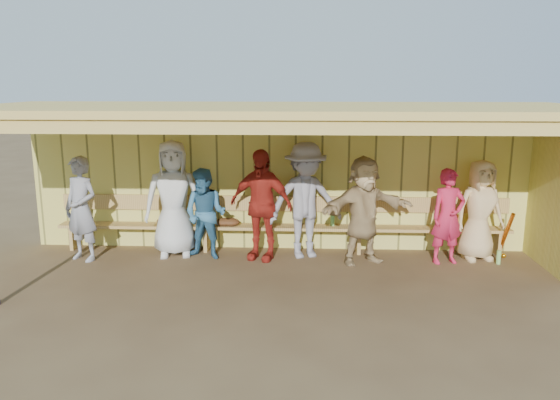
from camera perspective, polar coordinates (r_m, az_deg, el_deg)
The scene contains 12 objects.
ground at distance 8.34m, azimuth -0.11°, elevation -7.58°, with size 90.00×90.00×0.00m, color brown.
player_a at distance 9.26m, azimuth -20.05°, elevation -0.88°, with size 0.62×0.40×1.69m, color gray.
player_b at distance 9.11m, azimuth -11.06°, elevation 0.17°, with size 0.94×0.61×1.92m, color silver.
player_c at distance 8.89m, azimuth -7.80°, elevation -1.46°, with size 0.72×0.56×1.48m, color teal.
player_d at distance 8.75m, azimuth -2.03°, elevation -0.50°, with size 1.05×0.44×1.80m, color #A9251B.
player_e at distance 8.85m, azimuth 2.67°, elevation -0.05°, with size 1.22×0.70×1.89m, color gray.
player_f at distance 8.66m, azimuth 8.74°, elevation -1.06°, with size 1.59×0.51×1.72m, color tan.
player_g at distance 8.97m, azimuth 17.14°, elevation -1.66°, with size 0.55×0.36×1.52m, color #CC2044.
player_h at distance 9.31m, azimuth 20.12°, elevation -1.01°, with size 0.80×0.52×1.63m, color #DAB57A.
dugout_structure at distance 8.60m, azimuth 2.70°, elevation 4.65°, with size 8.80×3.20×2.50m.
bench at distance 9.26m, azimuth 0.22°, elevation -2.16°, with size 7.60×0.34×0.93m.
dugout_equipment at distance 9.17m, azimuth -2.33°, elevation -2.56°, with size 5.84×0.62×0.80m.
Camera 1 is at (0.39, -7.84, 2.83)m, focal length 35.00 mm.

